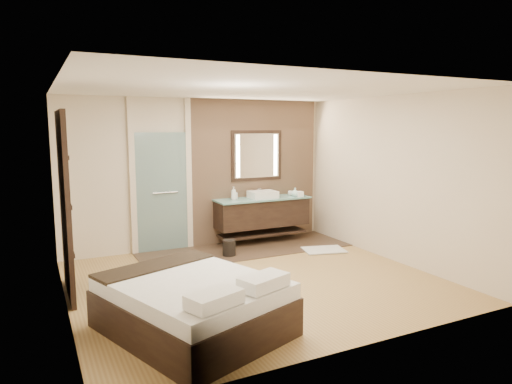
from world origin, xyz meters
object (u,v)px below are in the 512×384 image
mirror_unit (257,156)px  bed (193,305)px  vanity (262,213)px  waste_bin (229,248)px

mirror_unit → bed: bearing=-126.1°
vanity → mirror_unit: 1.10m
bed → waste_bin: (1.48, 2.50, -0.16)m
vanity → mirror_unit: mirror_unit is taller
vanity → waste_bin: (-0.94, -0.58, -0.44)m
bed → waste_bin: bed is taller
mirror_unit → waste_bin: (-0.94, -0.82, -1.51)m
mirror_unit → bed: size_ratio=0.47×
bed → waste_bin: size_ratio=8.03×
vanity → waste_bin: bearing=-148.3°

